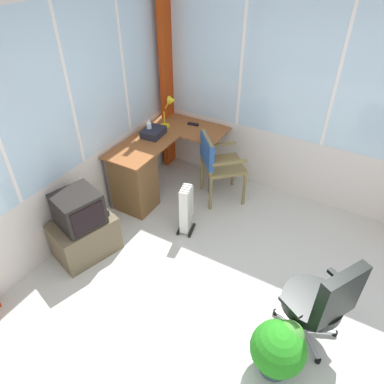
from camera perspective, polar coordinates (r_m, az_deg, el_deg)
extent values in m
cube|color=beige|center=(3.57, 8.50, -19.87)|extent=(5.18, 5.38, 0.06)
cube|color=silver|center=(4.18, -19.99, -2.66)|extent=(4.18, 0.06, 0.82)
cube|color=silver|center=(3.58, -24.12, 12.51)|extent=(4.09, 0.06, 1.62)
cube|color=white|center=(3.82, -19.34, 15.11)|extent=(0.04, 0.07, 1.62)
cube|color=white|center=(4.38, -11.24, 19.13)|extent=(0.04, 0.07, 1.62)
cube|color=silver|center=(4.78, 18.94, 3.01)|extent=(0.06, 4.38, 0.82)
cube|color=silver|center=(4.26, 22.31, 16.66)|extent=(0.06, 4.29, 1.62)
cube|color=white|center=(4.26, 22.31, 16.66)|extent=(0.07, 0.04, 1.62)
cube|color=white|center=(4.52, 8.11, 20.04)|extent=(0.07, 0.04, 1.62)
cube|color=#A7360E|center=(4.97, -3.95, 17.38)|extent=(0.28, 0.09, 2.52)
cube|color=brown|center=(4.60, -6.10, 8.60)|extent=(1.45, 0.54, 0.02)
cube|color=brown|center=(4.70, 2.25, 9.48)|extent=(0.54, 0.47, 0.02)
cube|color=brown|center=(4.48, -9.38, 1.53)|extent=(0.40, 0.50, 0.73)
cylinder|color=#4C4C51|center=(4.65, 2.94, 3.60)|extent=(0.04, 0.04, 0.74)
cylinder|color=#4C4C51|center=(4.49, -13.13, 1.19)|extent=(0.04, 0.04, 0.74)
cylinder|color=yellow|center=(4.83, -4.37, 10.50)|extent=(0.13, 0.13, 0.02)
cylinder|color=yellow|center=(4.79, -4.43, 11.61)|extent=(0.02, 0.02, 0.19)
cylinder|color=yellow|center=(4.73, -3.89, 13.84)|extent=(0.06, 0.12, 0.17)
cone|color=yellow|center=(4.74, -3.15, 14.39)|extent=(0.12, 0.11, 0.12)
cube|color=black|center=(4.85, 0.18, 10.75)|extent=(0.06, 0.15, 0.02)
cylinder|color=silver|center=(4.61, -6.82, 9.95)|extent=(0.06, 0.06, 0.16)
cone|color=white|center=(4.57, -6.92, 11.15)|extent=(0.06, 0.06, 0.06)
cube|color=#1F212E|center=(4.60, -6.16, 9.45)|extent=(0.32, 0.25, 0.09)
cylinder|color=olive|center=(4.56, 8.30, 0.38)|extent=(0.04, 0.04, 0.47)
cylinder|color=olive|center=(4.90, 6.61, 3.40)|extent=(0.04, 0.04, 0.47)
cylinder|color=olive|center=(4.45, 2.96, -0.36)|extent=(0.04, 0.04, 0.47)
cylinder|color=olive|center=(4.79, 1.60, 2.78)|extent=(0.04, 0.04, 0.47)
cube|color=olive|center=(4.52, 5.04, 4.22)|extent=(0.68, 0.68, 0.04)
cube|color=olive|center=(4.35, 2.40, 6.33)|extent=(0.34, 0.32, 0.40)
cube|color=#2A5294|center=(4.34, 2.41, 6.55)|extent=(0.38, 0.35, 0.34)
cube|color=olive|center=(4.25, 6.02, 4.67)|extent=(0.32, 0.35, 0.03)
cube|color=olive|center=(4.61, 4.37, 7.55)|extent=(0.32, 0.35, 0.03)
cube|color=#B7B7BF|center=(3.48, 15.54, -21.26)|extent=(0.26, 0.17, 0.02)
cylinder|color=black|center=(3.44, 13.64, -22.63)|extent=(0.05, 0.05, 0.05)
cube|color=#B7B7BF|center=(3.49, 18.36, -21.91)|extent=(0.23, 0.21, 0.02)
cylinder|color=black|center=(3.46, 19.42, -23.95)|extent=(0.05, 0.05, 0.05)
cube|color=#B7B7BF|center=(3.58, 19.60, -20.04)|extent=(0.15, 0.27, 0.02)
cylinder|color=black|center=(3.64, 21.79, -20.15)|extent=(0.05, 0.05, 0.05)
cube|color=#B7B7BF|center=(3.63, 17.67, -18.33)|extent=(0.28, 0.07, 0.02)
cylinder|color=black|center=(3.73, 17.96, -16.84)|extent=(0.05, 0.05, 0.05)
cube|color=#B7B7BF|center=(3.57, 15.21, -19.02)|extent=(0.09, 0.28, 0.02)
cylinder|color=black|center=(3.61, 13.14, -18.13)|extent=(0.05, 0.05, 0.05)
cylinder|color=#B7B7BF|center=(3.40, 17.87, -18.38)|extent=(0.05, 0.05, 0.34)
cylinder|color=black|center=(3.23, 18.60, -16.23)|extent=(0.50, 0.50, 0.09)
cube|color=black|center=(2.95, 22.35, -15.12)|extent=(0.41, 0.29, 0.49)
cube|color=black|center=(3.29, 22.37, -12.59)|extent=(0.15, 0.22, 0.04)
cube|color=black|center=(2.99, 15.36, -17.17)|extent=(0.15, 0.22, 0.04)
cube|color=brown|center=(4.06, -16.63, -6.93)|extent=(0.74, 0.61, 0.44)
cube|color=black|center=(3.80, -17.67, -2.60)|extent=(0.52, 0.50, 0.36)
cube|color=black|center=(3.65, -16.13, -4.10)|extent=(0.33, 0.11, 0.28)
cube|color=#262628|center=(3.93, -15.47, -3.32)|extent=(0.31, 0.29, 0.07)
cube|color=silver|center=(4.01, -1.35, -3.49)|extent=(0.04, 0.10, 0.59)
cube|color=silver|center=(4.04, -1.17, -3.12)|extent=(0.04, 0.10, 0.59)
cube|color=silver|center=(4.07, -0.99, -2.75)|extent=(0.04, 0.10, 0.59)
cube|color=silver|center=(4.10, -0.81, -2.39)|extent=(0.04, 0.10, 0.59)
cube|color=silver|center=(4.13, -0.64, -2.03)|extent=(0.04, 0.10, 0.59)
cube|color=black|center=(4.26, -0.04, -6.12)|extent=(0.23, 0.08, 0.03)
cube|color=black|center=(4.29, -1.84, -5.75)|extent=(0.23, 0.08, 0.03)
cube|color=silver|center=(4.15, -0.48, -1.38)|extent=(0.07, 0.10, 0.41)
cylinder|color=#345053|center=(3.29, 12.92, -25.10)|extent=(0.23, 0.23, 0.14)
sphere|color=#24861D|center=(3.09, 13.56, -23.05)|extent=(0.44, 0.44, 0.44)
sphere|color=#428C32|center=(3.06, 15.19, -21.21)|extent=(0.24, 0.24, 0.24)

